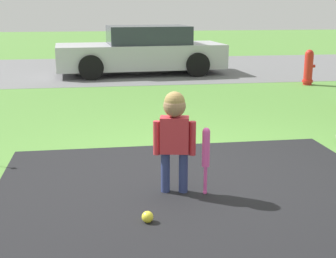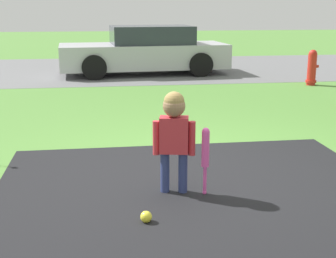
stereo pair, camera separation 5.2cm
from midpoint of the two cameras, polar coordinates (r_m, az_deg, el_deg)
name	(u,v)px [view 1 (the left image)]	position (r m, az deg, el deg)	size (l,w,h in m)	color
ground_plane	(192,171)	(5.10, 2.71, -5.12)	(60.00, 60.00, 0.00)	#518438
street_strip	(132,69)	(13.54, -4.57, 7.34)	(40.00, 6.00, 0.01)	slate
child	(174,128)	(4.34, 0.46, 0.11)	(0.39, 0.21, 0.98)	navy
baseball_bat	(206,151)	(4.37, 4.31, -2.75)	(0.07, 0.07, 0.65)	#E54CA5
sports_ball	(148,217)	(3.93, -2.89, -10.65)	(0.10, 0.10, 0.10)	yellow
fire_hydrant	(308,68)	(11.12, 16.62, 7.17)	(0.27, 0.24, 0.80)	red
parked_car	(142,51)	(12.46, -3.31, 9.44)	(4.41, 2.05, 1.25)	#B7B7BC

